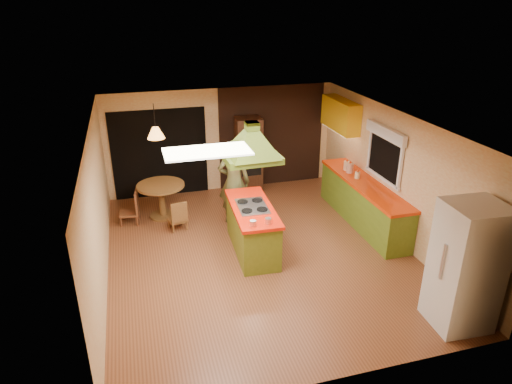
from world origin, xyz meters
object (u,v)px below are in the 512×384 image
object	(u,v)px
kitchen_island	(252,228)
canister_large	(347,166)
man	(234,182)
refrigerator	(466,267)
wall_oven	(248,155)
dining_table	(161,194)

from	to	relation	value
kitchen_island	canister_large	world-z (taller)	canister_large
man	refrigerator	xyz separation A→B (m)	(2.41, -4.08, 0.05)
refrigerator	canister_large	distance (m)	4.07
canister_large	refrigerator	bearing A→B (deg)	-91.96
refrigerator	wall_oven	xyz separation A→B (m)	(-1.69, 5.65, -0.04)
man	dining_table	world-z (taller)	man
refrigerator	dining_table	size ratio (longest dim) A/B	1.89
dining_table	canister_large	world-z (taller)	canister_large
man	wall_oven	world-z (taller)	wall_oven
refrigerator	canister_large	size ratio (longest dim) A/B	9.49
kitchen_island	wall_oven	xyz separation A→B (m)	(0.67, 2.83, 0.46)
wall_oven	dining_table	size ratio (longest dim) A/B	1.81
dining_table	kitchen_island	bearing A→B (deg)	-51.53
refrigerator	man	bearing A→B (deg)	123.71
man	canister_large	world-z (taller)	man
dining_table	canister_large	bearing A→B (deg)	-9.29
kitchen_island	canister_large	bearing A→B (deg)	29.30
man	refrigerator	bearing A→B (deg)	138.57
man	canister_large	bearing A→B (deg)	-162.24
kitchen_island	man	bearing A→B (deg)	95.05
refrigerator	dining_table	xyz separation A→B (m)	(-3.87, 4.73, -0.42)
kitchen_island	dining_table	size ratio (longest dim) A/B	1.82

